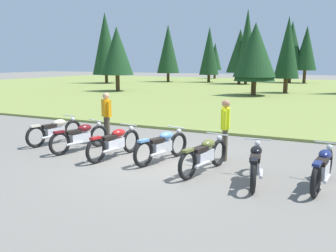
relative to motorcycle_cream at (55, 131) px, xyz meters
name	(u,v)px	position (x,y,z in m)	size (l,w,h in m)	color
ground_plane	(158,163)	(4.08, -0.55, -0.44)	(140.00, 140.00, 0.00)	slate
grass_moorland	(288,90)	(4.08, 25.74, -0.39)	(80.00, 44.00, 0.10)	olive
forest_treeline	(270,48)	(1.19, 31.88, 3.71)	(41.75, 29.33, 8.71)	#47331E
motorcycle_cream	(55,131)	(0.00, 0.00, 0.00)	(0.72, 2.07, 0.88)	black
motorcycle_maroon	(80,137)	(1.37, -0.41, 0.00)	(0.79, 2.05, 0.88)	black
motorcycle_red	(115,142)	(2.74, -0.62, 0.00)	(0.63, 2.09, 0.88)	black
motorcycle_sky_blue	(162,146)	(4.11, -0.38, 0.00)	(0.80, 2.05, 0.88)	black
motorcycle_olive	(204,155)	(5.47, -0.81, 0.00)	(0.71, 2.07, 0.88)	black
motorcycle_black	(255,163)	(6.74, -0.99, 0.00)	(0.67, 2.09, 0.88)	black
motorcycle_navy	(323,167)	(8.11, -0.70, 0.00)	(0.62, 2.10, 0.88)	black
rider_with_back_turned	(107,114)	(1.43, 0.87, 0.51)	(0.46, 0.39, 1.67)	#4C4233
rider_in_hivis_vest	(225,126)	(5.60, 0.46, 0.51)	(0.29, 0.54, 1.67)	#4C4233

